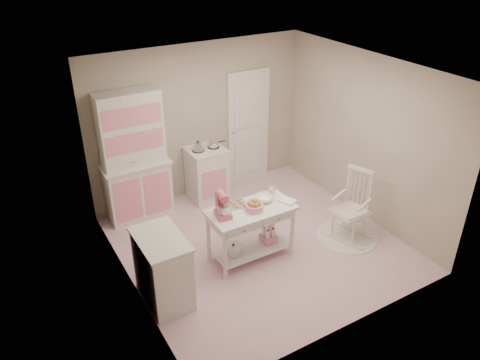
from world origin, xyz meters
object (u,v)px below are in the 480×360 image
base_cabinet (163,269)px  work_table (251,233)px  rocking_chair (351,206)px  bread_basket (254,207)px  hutch (134,157)px  stove (207,173)px  stand_mixer (223,205)px

base_cabinet → work_table: 1.39m
rocking_chair → bread_basket: size_ratio=4.40×
hutch → bread_basket: (0.99, -1.90, -0.19)m
stove → bread_basket: bearing=-96.4°
stove → work_table: (-0.23, -1.80, -0.06)m
base_cabinet → rocking_chair: (2.89, -0.16, 0.09)m
stand_mixer → stove: bearing=77.0°
work_table → rocking_chair: bearing=-12.6°
stove → rocking_chair: bearing=-59.0°
work_table → stand_mixer: bearing=177.3°
hutch → base_cabinet: (-0.40, -2.03, -0.58)m
hutch → rocking_chair: (2.49, -2.19, -0.49)m
hutch → base_cabinet: size_ratio=2.26×
hutch → stand_mixer: (0.55, -1.83, -0.07)m
stove → rocking_chair: 2.50m
work_table → stand_mixer: stand_mixer is taller
rocking_chair → work_table: size_ratio=0.92×
hutch → work_table: 2.19m
hutch → rocking_chair: 3.35m
base_cabinet → rocking_chair: rocking_chair is taller
stove → base_cabinet: 2.55m
hutch → work_table: hutch is taller
base_cabinet → stand_mixer: size_ratio=2.71×
hutch → stove: hutch is taller
work_table → bread_basket: bearing=-68.2°
stove → stand_mixer: (-0.65, -1.78, 0.51)m
stove → rocking_chair: size_ratio=0.84×
rocking_chair → bread_basket: bearing=148.8°
stove → work_table: bearing=-97.2°
hutch → work_table: (0.97, -1.85, -0.64)m
hutch → rocking_chair: size_ratio=1.89×
rocking_chair → stand_mixer: size_ratio=3.24×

